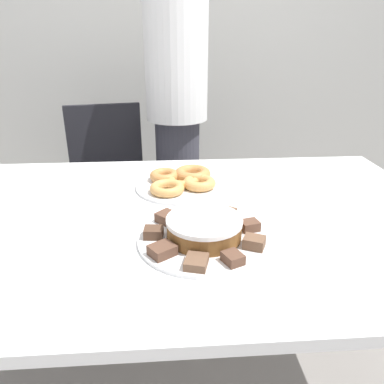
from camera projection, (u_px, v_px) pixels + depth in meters
wall_back at (172, 23)px, 2.40m from camera, size 8.00×0.05×2.60m
table at (189, 236)px, 1.16m from camera, size 1.61×1.04×0.74m
person_standing at (178, 107)px, 1.96m from camera, size 0.32×0.32×1.67m
office_chair_left at (110, 197)px, 2.02m from camera, size 0.51×0.51×0.90m
plate_cake at (204, 239)px, 0.99m from camera, size 0.35×0.35×0.01m
plate_donuts at (183, 185)px, 1.33m from camera, size 0.34×0.34×0.01m
frosted_cake at (204, 228)px, 0.97m from camera, size 0.20×0.20×0.06m
lamington_0 at (168, 218)px, 1.06m from camera, size 0.08×0.08×0.03m
lamington_1 at (154, 232)px, 0.98m from camera, size 0.05×0.05×0.03m
lamington_2 at (162, 250)px, 0.90m from camera, size 0.08×0.07×0.03m
lamington_3 at (194, 262)px, 0.86m from camera, size 0.06×0.07×0.02m
lamington_4 at (233, 258)px, 0.87m from camera, size 0.06×0.06×0.02m
lamington_5 at (254, 242)px, 0.93m from camera, size 0.07×0.06×0.03m
lamington_6 at (250, 225)px, 1.02m from camera, size 0.06×0.05×0.03m
lamington_7 at (227, 214)px, 1.08m from camera, size 0.06×0.07×0.03m
lamington_8 at (196, 212)px, 1.10m from camera, size 0.05×0.06×0.02m
donut_0 at (183, 180)px, 1.32m from camera, size 0.11×0.11×0.03m
donut_1 at (165, 176)px, 1.36m from camera, size 0.11×0.11×0.03m
donut_2 at (167, 188)px, 1.26m from camera, size 0.12×0.12×0.03m
donut_3 at (199, 183)px, 1.30m from camera, size 0.11×0.11×0.03m
donut_4 at (193, 174)px, 1.37m from camera, size 0.13×0.13×0.04m
napkin at (56, 207)px, 1.17m from camera, size 0.17×0.15×0.01m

